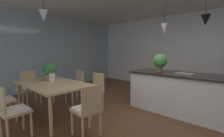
{
  "coord_description": "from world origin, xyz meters",
  "views": [
    {
      "loc": [
        1.62,
        -2.59,
        1.41
      ],
      "look_at": [
        -0.61,
        -0.19,
        1.04
      ],
      "focal_mm": 25.17,
      "sensor_mm": 36.0,
      "label": 1
    }
  ],
  "objects_px": {
    "chair_window_end": "(31,86)",
    "chair_far_left": "(76,85)",
    "dining_table": "(52,86)",
    "potted_plant_on_island": "(160,61)",
    "kitchen_island": "(180,93)",
    "vase_on_dining_table": "(52,77)",
    "chair_kitchen_end": "(88,108)",
    "chair_far_right": "(94,90)",
    "potted_plant_on_table": "(49,71)",
    "chair_near_right": "(11,110)"
  },
  "relations": [
    {
      "from": "dining_table",
      "to": "potted_plant_on_island",
      "type": "bearing_deg",
      "value": 55.03
    },
    {
      "from": "chair_kitchen_end",
      "to": "chair_near_right",
      "type": "height_order",
      "value": "same"
    },
    {
      "from": "chair_window_end",
      "to": "chair_far_left",
      "type": "distance_m",
      "value": 1.21
    },
    {
      "from": "potted_plant_on_table",
      "to": "potted_plant_on_island",
      "type": "bearing_deg",
      "value": 49.03
    },
    {
      "from": "dining_table",
      "to": "vase_on_dining_table",
      "type": "xyz_separation_m",
      "value": [
        -0.17,
        0.09,
        0.16
      ]
    },
    {
      "from": "chair_near_right",
      "to": "kitchen_island",
      "type": "xyz_separation_m",
      "value": [
        1.56,
        2.94,
        -0.01
      ]
    },
    {
      "from": "vase_on_dining_table",
      "to": "chair_kitchen_end",
      "type": "bearing_deg",
      "value": -4.06
    },
    {
      "from": "potted_plant_on_island",
      "to": "vase_on_dining_table",
      "type": "bearing_deg",
      "value": -129.33
    },
    {
      "from": "vase_on_dining_table",
      "to": "chair_near_right",
      "type": "bearing_deg",
      "value": -59.83
    },
    {
      "from": "chair_far_right",
      "to": "chair_window_end",
      "type": "xyz_separation_m",
      "value": [
        -1.61,
        -0.87,
        0.0
      ]
    },
    {
      "from": "chair_near_right",
      "to": "chair_far_left",
      "type": "bearing_deg",
      "value": 114.0
    },
    {
      "from": "chair_kitchen_end",
      "to": "vase_on_dining_table",
      "type": "xyz_separation_m",
      "value": [
        -1.4,
        0.1,
        0.35
      ]
    },
    {
      "from": "chair_far_left",
      "to": "potted_plant_on_table",
      "type": "distance_m",
      "value": 0.92
    },
    {
      "from": "chair_window_end",
      "to": "kitchen_island",
      "type": "height_order",
      "value": "kitchen_island"
    },
    {
      "from": "vase_on_dining_table",
      "to": "dining_table",
      "type": "bearing_deg",
      "value": -28.99
    },
    {
      "from": "dining_table",
      "to": "chair_kitchen_end",
      "type": "bearing_deg",
      "value": -0.22
    },
    {
      "from": "chair_window_end",
      "to": "kitchen_island",
      "type": "relative_size",
      "value": 0.4
    },
    {
      "from": "chair_window_end",
      "to": "potted_plant_on_island",
      "type": "relative_size",
      "value": 2.04
    },
    {
      "from": "dining_table",
      "to": "potted_plant_on_island",
      "type": "height_order",
      "value": "potted_plant_on_island"
    },
    {
      "from": "kitchen_island",
      "to": "vase_on_dining_table",
      "type": "xyz_separation_m",
      "value": [
        -2.12,
        -1.97,
        0.36
      ]
    },
    {
      "from": "chair_far_left",
      "to": "chair_far_right",
      "type": "bearing_deg",
      "value": 0.0
    },
    {
      "from": "chair_near_right",
      "to": "vase_on_dining_table",
      "type": "height_order",
      "value": "vase_on_dining_table"
    },
    {
      "from": "potted_plant_on_table",
      "to": "chair_window_end",
      "type": "bearing_deg",
      "value": -174.52
    },
    {
      "from": "dining_table",
      "to": "chair_far_right",
      "type": "bearing_deg",
      "value": 66.08
    },
    {
      "from": "chair_far_right",
      "to": "vase_on_dining_table",
      "type": "height_order",
      "value": "vase_on_dining_table"
    },
    {
      "from": "dining_table",
      "to": "chair_near_right",
      "type": "xyz_separation_m",
      "value": [
        0.39,
        -0.87,
        -0.19
      ]
    },
    {
      "from": "dining_table",
      "to": "chair_kitchen_end",
      "type": "height_order",
      "value": "chair_kitchen_end"
    },
    {
      "from": "chair_kitchen_end",
      "to": "potted_plant_on_island",
      "type": "height_order",
      "value": "potted_plant_on_island"
    },
    {
      "from": "dining_table",
      "to": "chair_kitchen_end",
      "type": "xyz_separation_m",
      "value": [
        1.23,
        -0.0,
        -0.19
      ]
    },
    {
      "from": "chair_far_right",
      "to": "chair_window_end",
      "type": "distance_m",
      "value": 1.83
    },
    {
      "from": "chair_kitchen_end",
      "to": "chair_window_end",
      "type": "height_order",
      "value": "same"
    },
    {
      "from": "chair_window_end",
      "to": "potted_plant_on_island",
      "type": "height_order",
      "value": "potted_plant_on_island"
    },
    {
      "from": "potted_plant_on_table",
      "to": "vase_on_dining_table",
      "type": "relative_size",
      "value": 2.37
    },
    {
      "from": "chair_far_left",
      "to": "kitchen_island",
      "type": "distance_m",
      "value": 2.63
    },
    {
      "from": "dining_table",
      "to": "chair_window_end",
      "type": "height_order",
      "value": "chair_window_end"
    },
    {
      "from": "kitchen_island",
      "to": "potted_plant_on_table",
      "type": "height_order",
      "value": "potted_plant_on_table"
    },
    {
      "from": "dining_table",
      "to": "chair_far_left",
      "type": "bearing_deg",
      "value": 113.88
    },
    {
      "from": "dining_table",
      "to": "chair_window_end",
      "type": "relative_size",
      "value": 1.97
    },
    {
      "from": "chair_kitchen_end",
      "to": "chair_window_end",
      "type": "relative_size",
      "value": 1.0
    },
    {
      "from": "chair_window_end",
      "to": "potted_plant_on_island",
      "type": "distance_m",
      "value": 3.45
    },
    {
      "from": "potted_plant_on_table",
      "to": "dining_table",
      "type": "bearing_deg",
      "value": -18.74
    },
    {
      "from": "chair_far_right",
      "to": "potted_plant_on_island",
      "type": "height_order",
      "value": "potted_plant_on_island"
    },
    {
      "from": "chair_kitchen_end",
      "to": "kitchen_island",
      "type": "xyz_separation_m",
      "value": [
        0.72,
        2.07,
        -0.01
      ]
    },
    {
      "from": "chair_far_right",
      "to": "chair_near_right",
      "type": "distance_m",
      "value": 1.73
    },
    {
      "from": "chair_window_end",
      "to": "chair_kitchen_end",
      "type": "bearing_deg",
      "value": -0.11
    },
    {
      "from": "chair_far_right",
      "to": "vase_on_dining_table",
      "type": "xyz_separation_m",
      "value": [
        -0.56,
        -0.77,
        0.35
      ]
    },
    {
      "from": "kitchen_island",
      "to": "chair_near_right",
      "type": "bearing_deg",
      "value": -118.04
    },
    {
      "from": "chair_kitchen_end",
      "to": "kitchen_island",
      "type": "height_order",
      "value": "kitchen_island"
    },
    {
      "from": "chair_window_end",
      "to": "chair_far_left",
      "type": "height_order",
      "value": "same"
    },
    {
      "from": "chair_far_right",
      "to": "potted_plant_on_island",
      "type": "bearing_deg",
      "value": 48.53
    }
  ]
}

